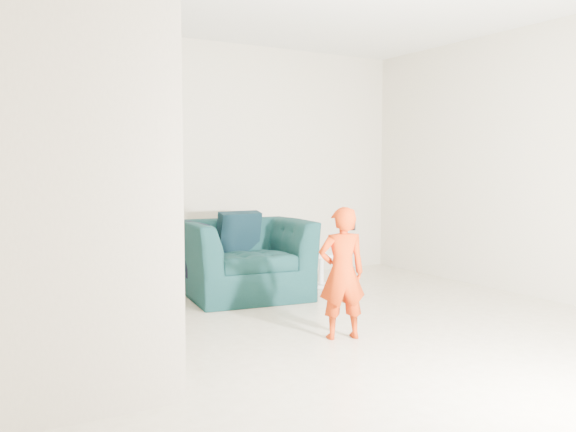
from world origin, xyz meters
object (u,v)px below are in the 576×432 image
at_px(side_table, 321,264).
at_px(armchair, 246,259).
at_px(staircase, 53,221).
at_px(toddler, 342,273).

bearing_deg(side_table, armchair, -176.01).
relative_size(armchair, side_table, 3.24).
bearing_deg(staircase, toddler, -12.80).
bearing_deg(toddler, armchair, -73.95).
height_order(side_table, staircase, staircase).
bearing_deg(armchair, toddler, -83.34).
distance_m(toddler, staircase, 2.08).
bearing_deg(toddler, staircase, 4.34).
distance_m(toddler, side_table, 2.04).
relative_size(armchair, staircase, 0.33).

